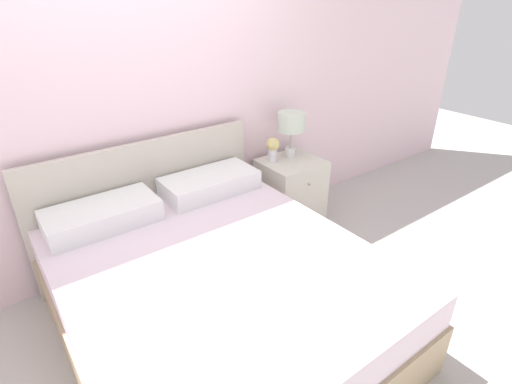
% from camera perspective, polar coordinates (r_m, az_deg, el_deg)
% --- Properties ---
extents(ground_plane, '(12.00, 12.00, 0.00)m').
position_cam_1_polar(ground_plane, '(3.40, -14.15, -8.64)').
color(ground_plane, '#BCB7B2').
extents(wall_back, '(8.00, 0.06, 2.60)m').
position_cam_1_polar(wall_back, '(2.93, -17.62, 13.26)').
color(wall_back, silver).
rests_on(wall_back, ground_plane).
extents(bed, '(1.72, 2.01, 0.98)m').
position_cam_1_polar(bed, '(2.54, -6.14, -13.42)').
color(bed, tan).
rests_on(bed, ground_plane).
extents(nightstand, '(0.51, 0.47, 0.61)m').
position_cam_1_polar(nightstand, '(3.61, 4.92, 0.02)').
color(nightstand, silver).
rests_on(nightstand, ground_plane).
extents(table_lamp, '(0.23, 0.23, 0.40)m').
position_cam_1_polar(table_lamp, '(3.47, 5.05, 9.63)').
color(table_lamp, white).
rests_on(table_lamp, nightstand).
extents(flower_vase, '(0.11, 0.11, 0.21)m').
position_cam_1_polar(flower_vase, '(3.41, 2.43, 6.32)').
color(flower_vase, white).
rests_on(flower_vase, nightstand).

